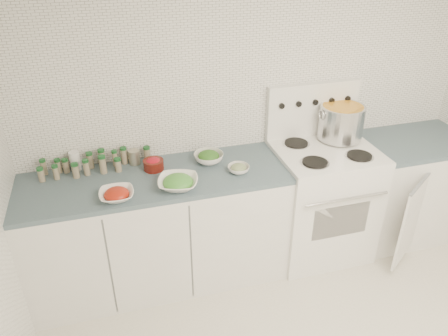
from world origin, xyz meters
TOP-DOWN VIEW (x-y plane):
  - room_walls at (0.00, 0.00)m, footprint 3.54×3.04m
  - counter_left at (-0.82, 1.19)m, footprint 1.85×0.62m
  - stove at (0.48, 1.19)m, footprint 0.76×0.70m
  - counter_right at (1.30, 1.19)m, footprint 0.89×0.85m
  - stock_pot at (0.66, 1.32)m, footprint 0.37×0.35m
  - bowl_tomato at (-1.09, 0.99)m, footprint 0.23×0.23m
  - bowl_snowpea at (-0.69, 1.02)m, footprint 0.33×0.33m
  - bowl_broccoli at (-0.41, 1.30)m, footprint 0.28×0.28m
  - bowl_zucchini at (-0.24, 1.10)m, footprint 0.17×0.17m
  - bowl_pepper at (-0.81, 1.30)m, footprint 0.14×0.14m
  - salt_canister at (-1.34, 1.45)m, footprint 0.07×0.07m
  - tin_can at (-0.93, 1.42)m, footprint 0.09×0.09m
  - spice_cluster at (-1.23, 1.40)m, footprint 0.77×0.16m

SIDE VIEW (x-z plane):
  - counter_right at x=1.30m, z-range 0.00..0.90m
  - counter_left at x=-0.82m, z-range 0.00..0.90m
  - stove at x=0.48m, z-range -0.18..1.18m
  - bowl_zucchini at x=-0.24m, z-range 0.90..0.96m
  - bowl_tomato at x=-1.09m, z-range 0.89..0.97m
  - bowl_snowpea at x=-0.69m, z-range 0.89..0.98m
  - bowl_broccoli at x=-0.41m, z-range 0.90..0.98m
  - bowl_pepper at x=-0.81m, z-range 0.90..0.99m
  - tin_can at x=-0.93m, z-range 0.90..1.01m
  - spice_cluster at x=-1.23m, z-range 0.89..1.03m
  - salt_canister at x=-1.34m, z-range 0.90..1.04m
  - stock_pot at x=0.66m, z-range 0.96..1.22m
  - room_walls at x=0.00m, z-range 0.30..2.82m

